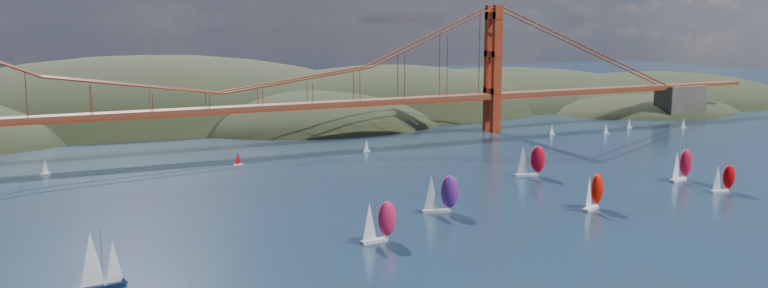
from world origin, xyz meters
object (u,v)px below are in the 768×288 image
(racer_2, at_px, (723,178))
(racer_4, at_px, (681,164))
(racer_1, at_px, (593,191))
(racer_3, at_px, (530,160))
(sloop_navy, at_px, (98,261))
(racer_rwb, at_px, (440,193))
(racer_0, at_px, (378,221))

(racer_2, relative_size, racer_4, 0.83)
(racer_1, xyz_separation_m, racer_3, (10.55, 41.13, 0.29))
(sloop_navy, relative_size, racer_rwb, 1.13)
(racer_2, bearing_deg, racer_1, -175.29)
(racer_1, xyz_separation_m, racer_2, (46.76, -0.98, -0.63))
(racer_0, height_order, racer_2, racer_0)
(racer_2, bearing_deg, racer_rwb, 175.64)
(racer_4, bearing_deg, sloop_navy, 176.49)
(sloop_navy, distance_m, racer_0, 58.83)
(sloop_navy, distance_m, racer_1, 121.63)
(sloop_navy, bearing_deg, racer_4, 0.70)
(racer_2, bearing_deg, racer_3, 136.60)
(sloop_navy, bearing_deg, racer_2, -4.86)
(racer_1, xyz_separation_m, racer_4, (48.19, 15.67, 0.26))
(racer_1, height_order, racer_2, racer_1)
(racer_0, bearing_deg, racer_3, 23.54)
(racer_1, height_order, racer_3, racer_3)
(racer_0, relative_size, racer_rwb, 0.94)
(sloop_navy, height_order, racer_0, sloop_navy)
(racer_0, bearing_deg, racer_rwb, 25.99)
(sloop_navy, relative_size, racer_1, 1.19)
(sloop_navy, height_order, racer_4, sloop_navy)
(racer_2, bearing_deg, racer_0, -173.50)
(racer_2, distance_m, racer_4, 16.74)
(sloop_navy, height_order, racer_3, sloop_navy)
(racer_4, bearing_deg, racer_rwb, 169.79)
(racer_1, bearing_deg, sloop_navy, 159.41)
(racer_1, height_order, racer_rwb, racer_rwb)
(racer_0, height_order, racer_4, racer_4)
(racer_1, distance_m, racer_3, 42.47)
(racer_1, height_order, racer_4, racer_4)
(racer_0, bearing_deg, racer_1, -5.06)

